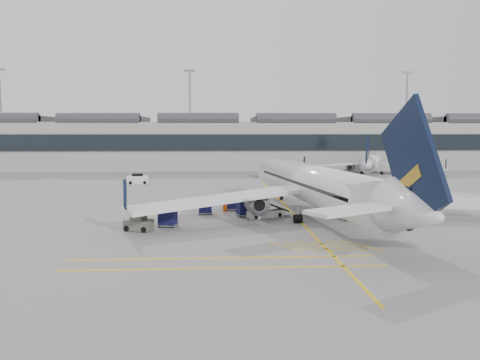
{
  "coord_description": "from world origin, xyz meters",
  "views": [
    {
      "loc": [
        1.38,
        -42.6,
        9.03
      ],
      "look_at": [
        4.06,
        5.2,
        4.0
      ],
      "focal_mm": 35.0,
      "sensor_mm": 36.0,
      "label": 1
    }
  ],
  "objects": [
    {
      "name": "airliner_far",
      "position": [
        35.02,
        54.54,
        2.48
      ],
      "size": [
        26.88,
        29.69,
        8.42
      ],
      "rotation": [
        0.0,
        0.0,
        -0.41
      ],
      "color": "silver",
      "rests_on": "ground"
    },
    {
      "name": "airliner_main",
      "position": [
        12.03,
        4.67,
        3.36
      ],
      "size": [
        38.99,
        42.86,
        11.43
      ],
      "rotation": [
        0.0,
        0.0,
        0.14
      ],
      "color": "silver",
      "rests_on": "ground"
    },
    {
      "name": "apron_markings",
      "position": [
        10.0,
        10.0,
        0.01
      ],
      "size": [
        0.25,
        60.0,
        0.01
      ],
      "primitive_type": "cube",
      "color": "gold",
      "rests_on": "ground"
    },
    {
      "name": "ground",
      "position": [
        0.0,
        0.0,
        0.0
      ],
      "size": [
        220.0,
        220.0,
        0.0
      ],
      "primitive_type": "plane",
      "color": "gray",
      "rests_on": "ground"
    },
    {
      "name": "safety_cone_nose",
      "position": [
        10.28,
        19.1,
        0.26
      ],
      "size": [
        0.38,
        0.38,
        0.52
      ],
      "primitive_type": "cone",
      "color": "#F24C0A",
      "rests_on": "ground"
    },
    {
      "name": "baggage_cart_c",
      "position": [
        -3.01,
        1.3,
        0.94
      ],
      "size": [
        1.97,
        1.76,
        1.76
      ],
      "rotation": [
        0.0,
        0.0,
        -0.26
      ],
      "color": "gray",
      "rests_on": "ground"
    },
    {
      "name": "baggage_cart_d",
      "position": [
        0.41,
        7.8,
        0.86
      ],
      "size": [
        1.57,
        1.31,
        1.6
      ],
      "rotation": [
        0.0,
        0.0,
        0.04
      ],
      "color": "gray",
      "rests_on": "ground"
    },
    {
      "name": "ramp_agent_b",
      "position": [
        4.71,
        7.72,
        0.87
      ],
      "size": [
        1.03,
        0.92,
        1.75
      ],
      "primitive_type": "imported",
      "rotation": [
        0.0,
        0.0,
        3.5
      ],
      "color": "#FA5E0D",
      "rests_on": "ground"
    },
    {
      "name": "baggage_cart_b",
      "position": [
        4.65,
        6.34,
        0.98
      ],
      "size": [
        2.06,
        1.84,
        1.83
      ],
      "rotation": [
        0.0,
        0.0,
        0.27
      ],
      "color": "gray",
      "rests_on": "ground"
    },
    {
      "name": "terminal",
      "position": [
        0.0,
        71.93,
        6.14
      ],
      "size": [
        200.0,
        20.45,
        12.4
      ],
      "color": "#9E9E99",
      "rests_on": "ground"
    },
    {
      "name": "pushback_tug",
      "position": [
        -5.48,
        -0.34,
        0.6
      ],
      "size": [
        2.74,
        2.15,
        1.34
      ],
      "rotation": [
        0.0,
        0.0,
        -0.34
      ],
      "color": "#585A4C",
      "rests_on": "ground"
    },
    {
      "name": "service_van_right",
      "position": [
        30.44,
        27.59,
        0.8
      ],
      "size": [
        3.64,
        2.11,
        1.78
      ],
      "rotation": [
        0.0,
        0.0,
        -0.11
      ],
      "color": "silver",
      "rests_on": "ground"
    },
    {
      "name": "service_van_mid",
      "position": [
        11.27,
        48.02,
        0.87
      ],
      "size": [
        2.34,
        4.0,
        1.95
      ],
      "rotation": [
        0.0,
        0.0,
        1.45
      ],
      "color": "silver",
      "rests_on": "ground"
    },
    {
      "name": "light_masts",
      "position": [
        -1.67,
        86.0,
        14.49
      ],
      "size": [
        113.0,
        0.6,
        25.45
      ],
      "color": "slate",
      "rests_on": "ground"
    },
    {
      "name": "service_van_left",
      "position": [
        -11.67,
        37.84,
        0.82
      ],
      "size": [
        3.75,
        2.19,
        1.83
      ],
      "rotation": [
        0.0,
        0.0,
        0.12
      ],
      "color": "silver",
      "rests_on": "ground"
    },
    {
      "name": "safety_cone_engine",
      "position": [
        17.82,
        4.8,
        0.22
      ],
      "size": [
        0.32,
        0.32,
        0.44
      ],
      "primitive_type": "cone",
      "color": "#F24C0A",
      "rests_on": "ground"
    },
    {
      "name": "belt_loader",
      "position": [
        6.62,
        5.8,
        0.55
      ],
      "size": [
        4.74,
        2.98,
        1.89
      ],
      "rotation": [
        0.0,
        0.0,
        0.4
      ],
      "color": "beige",
      "rests_on": "ground"
    },
    {
      "name": "ramp_agent_a",
      "position": [
        2.6,
        7.86,
        0.81
      ],
      "size": [
        0.69,
        0.56,
        1.62
      ],
      "primitive_type": "imported",
      "rotation": [
        0.0,
        0.0,
        0.33
      ],
      "color": "#FC630D",
      "rests_on": "ground"
    },
    {
      "name": "baggage_cart_a",
      "position": [
        3.15,
        10.2,
        0.93
      ],
      "size": [
        1.66,
        1.37,
        1.74
      ],
      "rotation": [
        0.0,
        0.0,
        0.01
      ],
      "color": "gray",
      "rests_on": "ground"
    }
  ]
}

